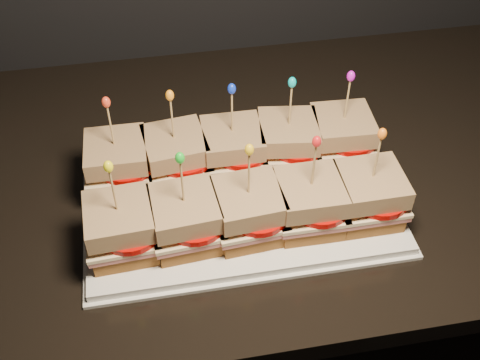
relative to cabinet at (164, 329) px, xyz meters
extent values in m
cube|color=black|center=(0.00, 0.00, 0.00)|extent=(2.30, 0.65, 0.85)
cube|color=black|center=(0.00, 0.00, 0.44)|extent=(2.34, 0.69, 0.03)
cube|color=white|center=(0.15, -0.10, 0.47)|extent=(0.45, 0.28, 0.02)
cube|color=white|center=(0.15, -0.10, 0.46)|extent=(0.46, 0.29, 0.01)
cube|color=#5E3318|center=(-0.02, -0.03, 0.49)|extent=(0.09, 0.09, 0.02)
cube|color=#B7575A|center=(-0.02, -0.03, 0.50)|extent=(0.10, 0.09, 0.01)
cube|color=#FEE5AC|center=(-0.02, -0.03, 0.51)|extent=(0.10, 0.09, 0.01)
cylinder|color=#BB0803|center=(-0.01, -0.04, 0.52)|extent=(0.09, 0.09, 0.01)
cube|color=#5F2C13|center=(-0.02, -0.03, 0.54)|extent=(0.09, 0.09, 0.03)
cylinder|color=tan|center=(-0.02, -0.03, 0.58)|extent=(0.00, 0.00, 0.09)
ellipsoid|color=#EA3F23|center=(-0.02, -0.03, 0.63)|extent=(0.01, 0.01, 0.02)
cube|color=#5E3318|center=(0.06, -0.03, 0.49)|extent=(0.10, 0.10, 0.02)
cube|color=#B7575A|center=(0.06, -0.03, 0.50)|extent=(0.10, 0.10, 0.01)
cube|color=#FEE5AC|center=(0.06, -0.03, 0.51)|extent=(0.11, 0.10, 0.01)
cylinder|color=#BB0803|center=(0.07, -0.04, 0.52)|extent=(0.09, 0.09, 0.01)
cube|color=#5F2C13|center=(0.06, -0.03, 0.54)|extent=(0.10, 0.10, 0.03)
cylinder|color=tan|center=(0.06, -0.03, 0.58)|extent=(0.00, 0.00, 0.09)
ellipsoid|color=orange|center=(0.06, -0.03, 0.63)|extent=(0.01, 0.01, 0.02)
cube|color=#5E3318|center=(0.15, -0.03, 0.49)|extent=(0.09, 0.09, 0.02)
cube|color=#B7575A|center=(0.15, -0.03, 0.50)|extent=(0.10, 0.09, 0.01)
cube|color=#FEE5AC|center=(0.15, -0.03, 0.51)|extent=(0.10, 0.10, 0.01)
cylinder|color=#BB0803|center=(0.16, -0.04, 0.52)|extent=(0.09, 0.09, 0.01)
cube|color=#5F2C13|center=(0.15, -0.03, 0.54)|extent=(0.09, 0.09, 0.03)
cylinder|color=tan|center=(0.15, -0.03, 0.58)|extent=(0.00, 0.00, 0.09)
ellipsoid|color=#1031CE|center=(0.15, -0.03, 0.63)|extent=(0.01, 0.01, 0.02)
cube|color=#5E3318|center=(0.23, -0.03, 0.49)|extent=(0.10, 0.10, 0.02)
cube|color=#B7575A|center=(0.23, -0.03, 0.50)|extent=(0.11, 0.10, 0.01)
cube|color=#FEE5AC|center=(0.23, -0.03, 0.51)|extent=(0.11, 0.11, 0.01)
cylinder|color=#BB0803|center=(0.25, -0.04, 0.52)|extent=(0.09, 0.09, 0.01)
cube|color=#5F2C13|center=(0.23, -0.03, 0.54)|extent=(0.10, 0.10, 0.03)
cylinder|color=tan|center=(0.23, -0.03, 0.58)|extent=(0.00, 0.00, 0.09)
ellipsoid|color=#03BEC3|center=(0.23, -0.03, 0.63)|extent=(0.01, 0.01, 0.02)
cube|color=#5E3318|center=(0.32, -0.03, 0.49)|extent=(0.09, 0.09, 0.02)
cube|color=#B7575A|center=(0.32, -0.03, 0.50)|extent=(0.10, 0.10, 0.01)
cube|color=#FEE5AC|center=(0.32, -0.03, 0.51)|extent=(0.10, 0.10, 0.01)
cylinder|color=#BB0803|center=(0.33, -0.04, 0.52)|extent=(0.09, 0.09, 0.01)
cube|color=#5F2C13|center=(0.32, -0.03, 0.54)|extent=(0.09, 0.09, 0.03)
cylinder|color=tan|center=(0.32, -0.03, 0.58)|extent=(0.00, 0.00, 0.09)
ellipsoid|color=#D311D7|center=(0.32, -0.03, 0.63)|extent=(0.01, 0.01, 0.02)
cube|color=#5E3318|center=(-0.02, -0.16, 0.49)|extent=(0.09, 0.09, 0.02)
cube|color=#B7575A|center=(-0.02, -0.16, 0.50)|extent=(0.10, 0.10, 0.01)
cube|color=#FEE5AC|center=(-0.02, -0.16, 0.51)|extent=(0.10, 0.10, 0.01)
cylinder|color=#BB0803|center=(-0.01, -0.17, 0.52)|extent=(0.09, 0.09, 0.01)
cube|color=#5F2C13|center=(-0.02, -0.16, 0.54)|extent=(0.09, 0.09, 0.03)
cylinder|color=tan|center=(-0.02, -0.16, 0.58)|extent=(0.00, 0.00, 0.09)
ellipsoid|color=yellow|center=(-0.02, -0.16, 0.63)|extent=(0.01, 0.01, 0.02)
cube|color=#5E3318|center=(0.06, -0.16, 0.49)|extent=(0.09, 0.09, 0.02)
cube|color=#B7575A|center=(0.06, -0.16, 0.50)|extent=(0.10, 0.10, 0.01)
cube|color=#FEE5AC|center=(0.06, -0.16, 0.51)|extent=(0.10, 0.10, 0.01)
cylinder|color=#BB0803|center=(0.07, -0.17, 0.52)|extent=(0.09, 0.09, 0.01)
cube|color=#5F2C13|center=(0.06, -0.16, 0.54)|extent=(0.09, 0.09, 0.03)
cylinder|color=tan|center=(0.06, -0.16, 0.58)|extent=(0.00, 0.00, 0.09)
ellipsoid|color=green|center=(0.06, -0.16, 0.63)|extent=(0.01, 0.01, 0.02)
cube|color=#5E3318|center=(0.15, -0.16, 0.49)|extent=(0.09, 0.09, 0.02)
cube|color=#B7575A|center=(0.15, -0.16, 0.50)|extent=(0.10, 0.10, 0.01)
cube|color=#FEE5AC|center=(0.15, -0.16, 0.51)|extent=(0.10, 0.10, 0.01)
cylinder|color=#BB0803|center=(0.16, -0.17, 0.52)|extent=(0.09, 0.09, 0.01)
cube|color=#5F2C13|center=(0.15, -0.16, 0.54)|extent=(0.09, 0.09, 0.03)
cylinder|color=tan|center=(0.15, -0.16, 0.58)|extent=(0.00, 0.00, 0.09)
ellipsoid|color=yellow|center=(0.15, -0.16, 0.63)|extent=(0.01, 0.01, 0.02)
cube|color=#5E3318|center=(0.23, -0.16, 0.49)|extent=(0.09, 0.09, 0.02)
cube|color=#B7575A|center=(0.23, -0.16, 0.50)|extent=(0.10, 0.09, 0.01)
cube|color=#FEE5AC|center=(0.23, -0.16, 0.51)|extent=(0.10, 0.09, 0.01)
cylinder|color=#BB0803|center=(0.25, -0.17, 0.52)|extent=(0.09, 0.09, 0.01)
cube|color=#5F2C13|center=(0.23, -0.16, 0.54)|extent=(0.09, 0.09, 0.03)
cylinder|color=tan|center=(0.23, -0.16, 0.58)|extent=(0.00, 0.00, 0.09)
ellipsoid|color=red|center=(0.23, -0.16, 0.63)|extent=(0.01, 0.01, 0.02)
cube|color=#5E3318|center=(0.32, -0.16, 0.49)|extent=(0.09, 0.09, 0.02)
cube|color=#B7575A|center=(0.32, -0.16, 0.50)|extent=(0.10, 0.09, 0.01)
cube|color=#FEE5AC|center=(0.32, -0.16, 0.51)|extent=(0.10, 0.09, 0.01)
cylinder|color=#BB0803|center=(0.33, -0.17, 0.52)|extent=(0.09, 0.09, 0.01)
cube|color=#5F2C13|center=(0.32, -0.16, 0.54)|extent=(0.09, 0.09, 0.03)
cylinder|color=tan|center=(0.32, -0.16, 0.58)|extent=(0.00, 0.00, 0.09)
ellipsoid|color=orange|center=(0.32, -0.16, 0.63)|extent=(0.01, 0.01, 0.02)
camera|label=1|loc=(0.04, -0.71, 1.12)|focal=45.00mm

